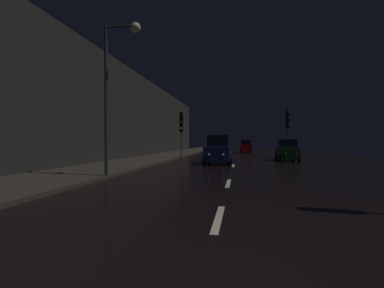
{
  "coord_description": "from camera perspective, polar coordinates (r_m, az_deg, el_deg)",
  "views": [
    {
      "loc": [
        0.47,
        -3.08,
        1.69
      ],
      "look_at": [
        -3.88,
        21.99,
        1.43
      ],
      "focal_mm": 26.07,
      "sensor_mm": 36.0,
      "label": 1
    }
  ],
  "objects": [
    {
      "name": "ground",
      "position": [
        27.64,
        8.86,
        -2.94
      ],
      "size": [
        27.52,
        84.0,
        0.02
      ],
      "primitive_type": "cube",
      "color": "black"
    },
    {
      "name": "streetlamp_overhead",
      "position": [
        13.19,
        -15.29,
        13.31
      ],
      "size": [
        1.7,
        0.44,
        6.9
      ],
      "color": "#2D2D30",
      "rests_on": "ground"
    },
    {
      "name": "lane_centerline",
      "position": [
        12.32,
        7.63,
        -7.27
      ],
      "size": [
        0.16,
        15.44,
        0.01
      ],
      "color": "beige",
      "rests_on": "ground"
    },
    {
      "name": "sidewalk_left",
      "position": [
        28.77,
        -6.39,
        -2.63
      ],
      "size": [
        4.4,
        84.0,
        0.15
      ],
      "primitive_type": "cube",
      "color": "#38332B",
      "rests_on": "ground"
    },
    {
      "name": "car_distant_taillights",
      "position": [
        41.35,
        10.96,
        -0.58
      ],
      "size": [
        1.71,
        3.7,
        1.86
      ],
      "rotation": [
        0.0,
        0.0,
        1.57
      ],
      "color": "maroon",
      "rests_on": "ground"
    },
    {
      "name": "car_parked_right_far",
      "position": [
        25.34,
        18.9,
        -1.36
      ],
      "size": [
        1.69,
        3.66,
        1.84
      ],
      "rotation": [
        0.0,
        0.0,
        1.57
      ],
      "color": "#0F3819",
      "rests_on": "ground"
    },
    {
      "name": "building_facade_left",
      "position": [
        26.45,
        -14.0,
        6.2
      ],
      "size": [
        0.8,
        63.0,
        8.56
      ],
      "primitive_type": "cube",
      "color": "#2D2B28",
      "rests_on": "ground"
    },
    {
      "name": "traffic_light_far_left",
      "position": [
        27.54,
        -2.19,
        3.84
      ],
      "size": [
        0.32,
        0.46,
        4.52
      ],
      "rotation": [
        0.0,
        0.0,
        -1.61
      ],
      "color": "#38383A",
      "rests_on": "ground"
    },
    {
      "name": "car_approaching_headlights",
      "position": [
        21.11,
        5.41,
        -1.34
      ],
      "size": [
        1.97,
        4.26,
        2.14
      ],
      "rotation": [
        0.0,
        0.0,
        -1.57
      ],
      "color": "#141E51",
      "rests_on": "ground"
    },
    {
      "name": "traffic_light_far_right",
      "position": [
        30.19,
        19.01,
        4.17
      ],
      "size": [
        0.37,
        0.48,
        4.93
      ],
      "rotation": [
        0.0,
        0.0,
        -1.37
      ],
      "color": "#38383A",
      "rests_on": "ground"
    }
  ]
}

